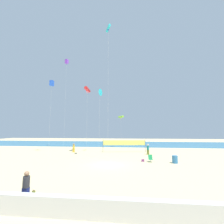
# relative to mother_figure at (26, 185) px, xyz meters

# --- Properties ---
(ground_plane) EXTENTS (120.00, 120.00, 0.00)m
(ground_plane) POSITION_rel_mother_figure_xyz_m (3.33, 10.00, -0.89)
(ground_plane) COLOR #D1BC89
(ocean_band) EXTENTS (120.00, 20.00, 0.01)m
(ocean_band) POSITION_rel_mother_figure_xyz_m (3.33, 39.28, -0.89)
(ocean_band) COLOR teal
(ocean_band) RESTS_ON ground
(boardwalk_ledge) EXTENTS (28.00, 0.44, 0.93)m
(boardwalk_ledge) POSITION_rel_mother_figure_xyz_m (3.33, -1.30, -0.43)
(boardwalk_ledge) COLOR beige
(boardwalk_ledge) RESTS_ON ground
(mother_figure) EXTENTS (0.38, 0.38, 1.67)m
(mother_figure) POSITION_rel_mother_figure_xyz_m (0.00, 0.00, 0.00)
(mother_figure) COLOR navy
(mother_figure) RESTS_ON ground
(toddler_figure) EXTENTS (0.18, 0.18, 0.77)m
(toddler_figure) POSITION_rel_mother_figure_xyz_m (0.57, -0.12, -0.48)
(toddler_figure) COLOR #7A3872
(toddler_figure) RESTS_ON ground
(beachgoer_teal_shirt) EXTENTS (0.40, 0.40, 1.74)m
(beachgoer_teal_shirt) POSITION_rel_mother_figure_xyz_m (9.06, 18.51, 0.04)
(beachgoer_teal_shirt) COLOR olive
(beachgoer_teal_shirt) RESTS_ON ground
(beachgoer_mustard_shirt) EXTENTS (0.37, 0.37, 1.61)m
(beachgoer_mustard_shirt) POSITION_rel_mother_figure_xyz_m (-4.45, 19.94, -0.03)
(beachgoer_mustard_shirt) COLOR gold
(beachgoer_mustard_shirt) RESTS_ON ground
(folding_beach_chair) EXTENTS (0.52, 0.65, 0.89)m
(folding_beach_chair) POSITION_rel_mother_figure_xyz_m (8.65, 12.28, -0.43)
(folding_beach_chair) COLOR #1E8C4C
(folding_beach_chair) RESTS_ON ground
(trash_barrel) EXTENTS (0.67, 0.67, 0.93)m
(trash_barrel) POSITION_rel_mother_figure_xyz_m (11.56, 11.77, -0.43)
(trash_barrel) COLOR teal
(trash_barrel) RESTS_ON ground
(volleyball_net) EXTENTS (7.94, 1.16, 2.40)m
(volleyball_net) POSITION_rel_mother_figure_xyz_m (4.96, 20.97, 0.74)
(volleyball_net) COLOR #4C4C51
(volleyball_net) RESTS_ON ground
(beach_handbag) EXTENTS (0.38, 0.19, 0.30)m
(beach_handbag) POSITION_rel_mother_figure_xyz_m (7.68, 12.33, -0.74)
(beach_handbag) COLOR #7A3872
(beach_handbag) RESTS_ON ground
(kite_cyan_tube) EXTENTS (1.00, 1.65, 20.10)m
(kite_cyan_tube) POSITION_rel_mother_figure_xyz_m (2.92, 13.53, 18.89)
(kite_cyan_tube) COLOR silver
(kite_cyan_tube) RESTS_ON ground
(kite_cyan_delta) EXTENTS (0.80, 1.43, 12.12)m
(kite_cyan_delta) POSITION_rel_mother_figure_xyz_m (0.31, 20.41, 10.52)
(kite_cyan_delta) COLOR silver
(kite_cyan_delta) RESTS_ON ground
(kite_blue_box) EXTENTS (0.66, 0.66, 13.67)m
(kite_blue_box) POSITION_rel_mother_figure_xyz_m (-8.89, 19.00, 12.23)
(kite_blue_box) COLOR silver
(kite_blue_box) RESTS_ON ground
(kite_red_tube) EXTENTS (0.73, 2.53, 12.22)m
(kite_red_tube) POSITION_rel_mother_figure_xyz_m (-1.98, 19.77, 10.97)
(kite_red_tube) COLOR silver
(kite_red_tube) RESTS_ON ground
(kite_violet_box) EXTENTS (0.82, 0.82, 21.90)m
(kite_violet_box) POSITION_rel_mother_figure_xyz_m (-9.58, 27.19, 20.42)
(kite_violet_box) COLOR silver
(kite_violet_box) RESTS_ON ground
(kite_lime_tube) EXTENTS (1.45, 1.75, 7.60)m
(kite_lime_tube) POSITION_rel_mother_figure_xyz_m (3.97, 29.15, 6.45)
(kite_lime_tube) COLOR silver
(kite_lime_tube) RESTS_ON ground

